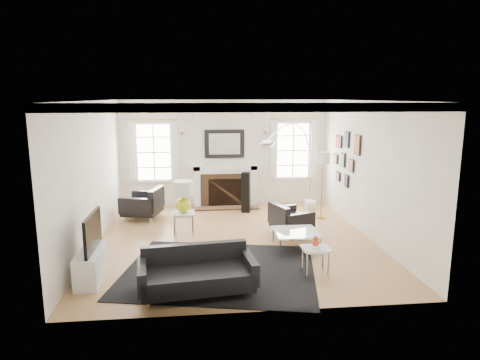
{
  "coord_description": "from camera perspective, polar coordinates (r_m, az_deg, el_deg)",
  "views": [
    {
      "loc": [
        -0.78,
        -8.3,
        2.87
      ],
      "look_at": [
        0.13,
        0.3,
        1.19
      ],
      "focal_mm": 32.0,
      "sensor_mm": 36.0,
      "label": 1
    }
  ],
  "objects": [
    {
      "name": "floor",
      "position": [
        8.82,
        -0.65,
        -7.97
      ],
      "size": [
        6.0,
        6.0,
        0.0
      ],
      "primitive_type": "plane",
      "color": "#AC7348",
      "rests_on": "ground"
    },
    {
      "name": "sofa",
      "position": [
        6.5,
        -5.79,
        -12.29
      ],
      "size": [
        1.78,
        0.97,
        0.56
      ],
      "color": "black",
      "rests_on": "floor"
    },
    {
      "name": "nesting_table",
      "position": [
        7.1,
        10.01,
        -9.71
      ],
      "size": [
        0.44,
        0.37,
        0.49
      ],
      "color": "silver",
      "rests_on": "floor"
    },
    {
      "name": "stick_floor_lamp",
      "position": [
        10.21,
        10.99,
        2.49
      ],
      "size": [
        0.33,
        0.33,
        1.61
      ],
      "color": "#BA8440",
      "rests_on": "floor"
    },
    {
      "name": "side_table_left",
      "position": [
        9.03,
        -7.52,
        -4.96
      ],
      "size": [
        0.46,
        0.46,
        0.5
      ],
      "color": "silver",
      "rests_on": "floor"
    },
    {
      "name": "orange_vase",
      "position": [
        7.03,
        10.07,
        -8.11
      ],
      "size": [
        0.11,
        0.11,
        0.18
      ],
      "color": "#B83E17",
      "rests_on": "nesting_table"
    },
    {
      "name": "armchair_left",
      "position": [
        10.46,
        -12.6,
        -3.22
      ],
      "size": [
        1.03,
        1.1,
        0.62
      ],
      "color": "black",
      "rests_on": "floor"
    },
    {
      "name": "mantel_mirror",
      "position": [
        11.35,
        -2.08,
        4.84
      ],
      "size": [
        1.05,
        0.07,
        0.75
      ],
      "color": "black",
      "rests_on": "back_wall"
    },
    {
      "name": "speaker_tower",
      "position": [
        10.76,
        0.79,
        -1.66
      ],
      "size": [
        0.25,
        0.25,
        1.02
      ],
      "primitive_type": "cube",
      "rotation": [
        0.0,
        0.0,
        -0.27
      ],
      "color": "black",
      "rests_on": "floor"
    },
    {
      "name": "right_wall",
      "position": [
        9.14,
        16.76,
        1.29
      ],
      "size": [
        0.04,
        6.0,
        2.8
      ],
      "primitive_type": "cube",
      "color": "white",
      "rests_on": "floor"
    },
    {
      "name": "coffee_table",
      "position": [
        8.24,
        7.48,
        -7.01
      ],
      "size": [
        0.82,
        0.82,
        0.36
      ],
      "color": "silver",
      "rests_on": "floor"
    },
    {
      "name": "armchair_right",
      "position": [
        9.21,
        6.53,
        -5.27
      ],
      "size": [
        0.94,
        0.99,
        0.54
      ],
      "color": "black",
      "rests_on": "floor"
    },
    {
      "name": "arc_floor_lamp",
      "position": [
        10.43,
        6.75,
        2.1
      ],
      "size": [
        1.65,
        1.53,
        2.34
      ],
      "color": "white",
      "rests_on": "floor"
    },
    {
      "name": "front_wall",
      "position": [
        5.56,
        2.26,
        -4.32
      ],
      "size": [
        5.5,
        0.04,
        2.8
      ],
      "primitive_type": "cube",
      "color": "white",
      "rests_on": "floor"
    },
    {
      "name": "window_left",
      "position": [
        11.39,
        -11.42,
        3.68
      ],
      "size": [
        1.24,
        0.15,
        1.62
      ],
      "color": "white",
      "rests_on": "back_wall"
    },
    {
      "name": "crown_molding",
      "position": [
        8.34,
        -0.69,
        10.13
      ],
      "size": [
        5.5,
        6.0,
        0.12
      ],
      "primitive_type": "cube",
      "color": "white",
      "rests_on": "back_wall"
    },
    {
      "name": "left_wall",
      "position": [
        8.66,
        -19.1,
        0.63
      ],
      "size": [
        0.04,
        6.0,
        2.8
      ],
      "primitive_type": "cube",
      "color": "white",
      "rests_on": "floor"
    },
    {
      "name": "gallery_wall",
      "position": [
        10.3,
        13.87,
        3.24
      ],
      "size": [
        0.04,
        1.73,
        1.29
      ],
      "color": "black",
      "rests_on": "right_wall"
    },
    {
      "name": "window_right",
      "position": [
        11.64,
        7.07,
        3.97
      ],
      "size": [
        1.24,
        0.15,
        1.62
      ],
      "color": "white",
      "rests_on": "back_wall"
    },
    {
      "name": "gourd_lamp",
      "position": [
        8.91,
        -7.6,
        -1.94
      ],
      "size": [
        0.42,
        0.42,
        0.67
      ],
      "color": "yellow",
      "rests_on": "side_table_left"
    },
    {
      "name": "fireplace",
      "position": [
        11.36,
        -1.99,
        -0.81
      ],
      "size": [
        1.7,
        0.69,
        1.11
      ],
      "color": "white",
      "rests_on": "floor"
    },
    {
      "name": "tv_unit",
      "position": [
        7.27,
        -19.16,
        -10.09
      ],
      "size": [
        0.35,
        1.0,
        1.09
      ],
      "color": "white",
      "rests_on": "floor"
    },
    {
      "name": "ceiling",
      "position": [
        8.34,
        -0.69,
        10.54
      ],
      "size": [
        5.5,
        6.0,
        0.02
      ],
      "primitive_type": "cube",
      "color": "white",
      "rests_on": "back_wall"
    },
    {
      "name": "back_wall",
      "position": [
        11.42,
        -2.09,
        3.62
      ],
      "size": [
        5.5,
        0.04,
        2.8
      ],
      "primitive_type": "cube",
      "color": "white",
      "rests_on": "floor"
    },
    {
      "name": "area_rug",
      "position": [
        7.35,
        -2.73,
        -11.92
      ],
      "size": [
        3.61,
        3.21,
        0.01
      ],
      "primitive_type": "cube",
      "rotation": [
        0.0,
        0.0,
        -0.21
      ],
      "color": "black",
      "rests_on": "floor"
    }
  ]
}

